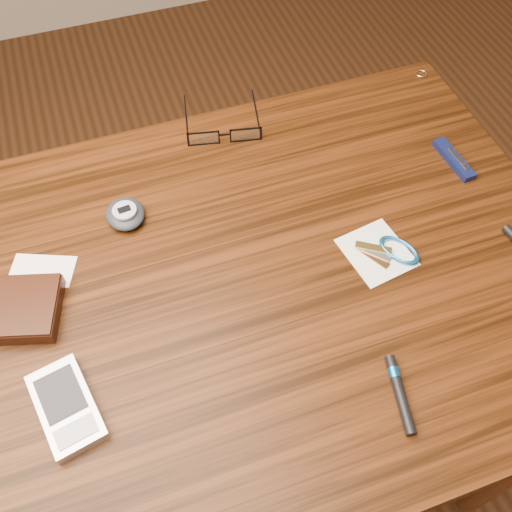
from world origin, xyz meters
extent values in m
plane|color=#472814|center=(0.00, 0.00, 0.00)|extent=(3.80, 3.80, 0.00)
cube|color=#371908|center=(0.00, 0.00, 0.73)|extent=(1.00, 0.70, 0.03)
cylinder|color=#4C2814|center=(0.45, 0.30, 0.36)|extent=(0.05, 0.05, 0.71)
cube|color=black|center=(-0.29, 0.05, 0.76)|extent=(0.14, 0.12, 0.02)
cube|color=black|center=(-0.29, 0.05, 0.77)|extent=(0.14, 0.12, 0.00)
cube|color=white|center=(-0.25, 0.11, 0.75)|extent=(0.10, 0.08, 0.00)
cube|color=black|center=(0.04, 0.28, 0.76)|extent=(0.05, 0.01, 0.03)
cube|color=silver|center=(0.04, 0.28, 0.76)|extent=(0.05, 0.01, 0.02)
cylinder|color=black|center=(0.03, 0.34, 0.75)|extent=(0.03, 0.12, 0.00)
cube|color=black|center=(0.11, 0.26, 0.76)|extent=(0.05, 0.01, 0.03)
cube|color=silver|center=(0.11, 0.26, 0.76)|extent=(0.05, 0.01, 0.02)
cylinder|color=black|center=(0.15, 0.32, 0.75)|extent=(0.03, 0.12, 0.00)
cube|color=black|center=(0.07, 0.27, 0.77)|extent=(0.02, 0.01, 0.00)
torus|color=#E4C573|center=(0.47, 0.32, 0.75)|extent=(0.03, 0.03, 0.00)
cube|color=#B9B8BD|center=(-0.25, -0.11, 0.76)|extent=(0.08, 0.13, 0.02)
cube|color=black|center=(-0.25, -0.09, 0.77)|extent=(0.06, 0.07, 0.00)
cube|color=#A1A4A8|center=(-0.24, -0.14, 0.77)|extent=(0.05, 0.03, 0.00)
ellipsoid|color=#1F2329|center=(-0.12, 0.16, 0.76)|extent=(0.06, 0.07, 0.02)
cylinder|color=#A3A5AA|center=(-0.12, 0.16, 0.77)|extent=(0.04, 0.04, 0.00)
cube|color=black|center=(-0.12, 0.16, 0.78)|extent=(0.02, 0.01, 0.00)
cube|color=white|center=(0.21, -0.02, 0.75)|extent=(0.10, 0.11, 0.00)
torus|color=#1A6BB1|center=(0.24, -0.03, 0.75)|extent=(0.07, 0.07, 0.01)
cube|color=olive|center=(0.20, -0.03, 0.75)|extent=(0.04, 0.05, 0.00)
cube|color=silver|center=(0.21, -0.02, 0.75)|extent=(0.04, 0.05, 0.00)
cube|color=#A5873A|center=(0.21, -0.01, 0.76)|extent=(0.05, 0.04, 0.00)
cube|color=#0C113D|center=(0.41, 0.10, 0.76)|extent=(0.03, 0.09, 0.01)
cube|color=#B6B6BA|center=(0.41, 0.10, 0.76)|extent=(0.01, 0.05, 0.00)
cylinder|color=black|center=(0.14, -0.22, 0.76)|extent=(0.03, 0.10, 0.01)
cylinder|color=#1259A5|center=(0.15, -0.20, 0.76)|extent=(0.02, 0.02, 0.01)
camera|label=1|loc=(-0.11, -0.41, 1.42)|focal=40.00mm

